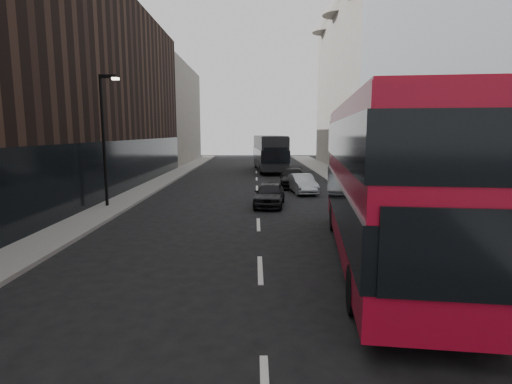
{
  "coord_description": "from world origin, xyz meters",
  "views": [
    {
      "loc": [
        -0.16,
        -3.64,
        4.13
      ],
      "look_at": [
        -0.13,
        7.27,
        2.5
      ],
      "focal_mm": 28.0,
      "sensor_mm": 36.0,
      "label": 1
    }
  ],
  "objects_px": {
    "red_bus": "(385,175)",
    "grey_bus": "(269,152)",
    "street_lamp": "(105,132)",
    "car_a": "(270,194)",
    "car_b": "(302,184)",
    "car_c": "(293,178)"
  },
  "relations": [
    {
      "from": "street_lamp",
      "to": "car_c",
      "type": "distance_m",
      "value": 14.44
    },
    {
      "from": "red_bus",
      "to": "car_c",
      "type": "bearing_deg",
      "value": 101.37
    },
    {
      "from": "grey_bus",
      "to": "car_a",
      "type": "distance_m",
      "value": 20.9
    },
    {
      "from": "red_bus",
      "to": "grey_bus",
      "type": "bearing_deg",
      "value": 102.38
    },
    {
      "from": "street_lamp",
      "to": "grey_bus",
      "type": "relative_size",
      "value": 0.59
    },
    {
      "from": "car_b",
      "to": "red_bus",
      "type": "bearing_deg",
      "value": -94.32
    },
    {
      "from": "red_bus",
      "to": "car_a",
      "type": "relative_size",
      "value": 3.19
    },
    {
      "from": "car_b",
      "to": "grey_bus",
      "type": "bearing_deg",
      "value": 88.39
    },
    {
      "from": "red_bus",
      "to": "grey_bus",
      "type": "xyz_separation_m",
      "value": [
        -2.52,
        30.73,
        -0.77
      ]
    },
    {
      "from": "car_c",
      "to": "street_lamp",
      "type": "bearing_deg",
      "value": -138.17
    },
    {
      "from": "street_lamp",
      "to": "car_c",
      "type": "relative_size",
      "value": 1.44
    },
    {
      "from": "car_b",
      "to": "car_c",
      "type": "relative_size",
      "value": 0.82
    },
    {
      "from": "grey_bus",
      "to": "red_bus",
      "type": "bearing_deg",
      "value": -89.09
    },
    {
      "from": "street_lamp",
      "to": "grey_bus",
      "type": "xyz_separation_m",
      "value": [
        9.63,
        21.55,
        -2.15
      ]
    },
    {
      "from": "car_b",
      "to": "street_lamp",
      "type": "bearing_deg",
      "value": -161.64
    },
    {
      "from": "street_lamp",
      "to": "car_a",
      "type": "xyz_separation_m",
      "value": [
        8.9,
        0.7,
        -3.5
      ]
    },
    {
      "from": "red_bus",
      "to": "car_c",
      "type": "distance_m",
      "value": 18.04
    },
    {
      "from": "street_lamp",
      "to": "car_a",
      "type": "distance_m",
      "value": 9.59
    },
    {
      "from": "car_a",
      "to": "car_b",
      "type": "height_order",
      "value": "car_a"
    },
    {
      "from": "street_lamp",
      "to": "car_b",
      "type": "bearing_deg",
      "value": 25.94
    },
    {
      "from": "street_lamp",
      "to": "car_c",
      "type": "bearing_deg",
      "value": 38.33
    },
    {
      "from": "grey_bus",
      "to": "car_b",
      "type": "height_order",
      "value": "grey_bus"
    }
  ]
}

